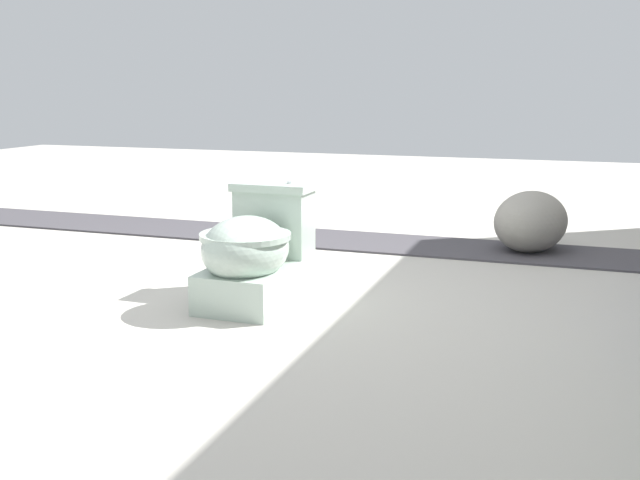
{
  "coord_description": "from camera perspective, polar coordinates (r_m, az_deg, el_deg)",
  "views": [
    {
      "loc": [
        2.98,
        1.18,
        0.95
      ],
      "look_at": [
        0.04,
        0.16,
        0.3
      ],
      "focal_mm": 42.0,
      "sensor_mm": 36.0,
      "label": 1
    }
  ],
  "objects": [
    {
      "name": "ground_plane",
      "position": [
        3.34,
        -2.39,
        -4.74
      ],
      "size": [
        14.0,
        14.0,
        0.0
      ],
      "primitive_type": "plane",
      "color": "#B7B2A8"
    },
    {
      "name": "toilet",
      "position": [
        3.3,
        -4.96,
        -1.02
      ],
      "size": [
        0.64,
        0.4,
        0.52
      ],
      "rotation": [
        0.0,
        0.0,
        -0.02
      ],
      "color": "#B2C6B7",
      "rests_on": "ground"
    },
    {
      "name": "boulder_near",
      "position": [
        4.45,
        15.76,
        1.35
      ],
      "size": [
        0.6,
        0.55,
        0.35
      ],
      "primitive_type": "ellipsoid",
      "rotation": [
        0.0,
        0.0,
        2.72
      ],
      "color": "gray",
      "rests_on": "ground"
    },
    {
      "name": "gravel_strip",
      "position": [
        4.47,
        9.94,
        -0.58
      ],
      "size": [
        0.56,
        8.0,
        0.01
      ],
      "primitive_type": "cube",
      "color": "#423F44",
      "rests_on": "ground"
    }
  ]
}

